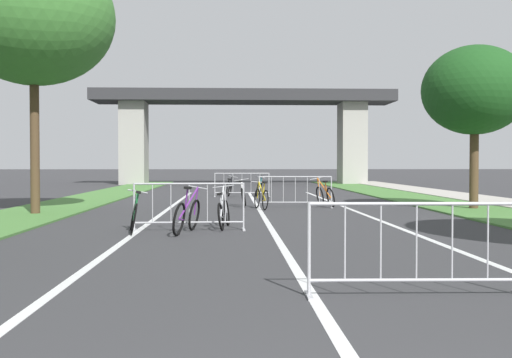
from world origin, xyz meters
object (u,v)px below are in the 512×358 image
bicycle_orange_1 (325,196)px  bicycle_yellow_6 (261,198)px  tree_right_oak_near (475,91)px  crowd_barrier_fourth (242,185)px  crowd_barrier_nearest (416,249)px  bicycle_green_3 (134,215)px  bicycle_silver_4 (224,213)px  tree_left_maple_mid (34,17)px  crowd_barrier_second (189,207)px  crowd_barrier_third (295,192)px  bicycle_purple_2 (187,215)px  bicycle_black_5 (228,189)px  bicycle_teal_0 (259,188)px  bicycle_white_7 (243,196)px

bicycle_orange_1 → bicycle_yellow_6: 2.44m
tree_right_oak_near → crowd_barrier_fourth: 11.21m
crowd_barrier_nearest → bicycle_green_3: size_ratio=1.50×
bicycle_silver_4 → tree_left_maple_mid: bearing=151.6°
tree_left_maple_mid → crowd_barrier_second: 8.12m
tree_right_oak_near → crowd_barrier_third: bearing=168.9°
bicycle_purple_2 → bicycle_black_5: bicycle_purple_2 is taller
crowd_barrier_nearest → bicycle_black_5: (-2.19, 20.07, -0.17)m
tree_left_maple_mid → bicycle_teal_0: tree_left_maple_mid is taller
crowd_barrier_third → crowd_barrier_fourth: same height
crowd_barrier_third → bicycle_yellow_6: size_ratio=1.53×
bicycle_purple_2 → tree_right_oak_near: bearing=48.8°
crowd_barrier_third → bicycle_green_3: 8.31m
crowd_barrier_second → crowd_barrier_fourth: bearing=84.1°
tree_right_oak_near → crowd_barrier_fourth: (-7.23, 7.92, -3.26)m
bicycle_orange_1 → bicycle_purple_2: (-4.12, -7.79, 0.01)m
crowd_barrier_fourth → bicycle_white_7: bearing=-90.6°
crowd_barrier_fourth → bicycle_black_5: size_ratio=1.51×
crowd_barrier_nearest → bicycle_black_5: crowd_barrier_nearest is taller
crowd_barrier_third → bicycle_green_3: (-4.20, -7.17, -0.15)m
bicycle_teal_0 → bicycle_black_5: 1.69m
bicycle_orange_1 → crowd_barrier_nearest: bearing=-105.3°
tree_left_maple_mid → tree_right_oak_near: tree_left_maple_mid is taller
bicycle_orange_1 → crowd_barrier_third: bearing=-168.3°
crowd_barrier_fourth → bicycle_silver_4: bearing=-92.8°
tree_right_oak_near → crowd_barrier_third: tree_right_oak_near is taller
crowd_barrier_second → bicycle_purple_2: (-0.01, -0.54, -0.14)m
tree_left_maple_mid → crowd_barrier_second: tree_left_maple_mid is taller
bicycle_silver_4 → bicycle_yellow_6: (1.14, 5.78, 0.02)m
tree_left_maple_mid → crowd_barrier_nearest: bearing=-55.4°
bicycle_orange_1 → bicycle_black_5: 6.86m
tree_left_maple_mid → crowd_barrier_nearest: 14.40m
bicycle_silver_4 → bicycle_yellow_6: size_ratio=1.05×
tree_right_oak_near → crowd_barrier_nearest: (-5.66, -12.53, -3.26)m
bicycle_teal_0 → bicycle_purple_2: size_ratio=0.91×
crowd_barrier_fourth → bicycle_purple_2: size_ratio=1.39×
bicycle_green_3 → bicycle_yellow_6: bearing=55.5°
tree_right_oak_near → bicycle_purple_2: 11.20m
crowd_barrier_nearest → bicycle_purple_2: (-2.98, 6.27, -0.14)m
tree_left_maple_mid → tree_right_oak_near: size_ratio=1.45×
crowd_barrier_nearest → bicycle_purple_2: crowd_barrier_nearest is taller
crowd_barrier_fourth → bicycle_orange_1: crowd_barrier_fourth is taller
crowd_barrier_nearest → bicycle_yellow_6: (-1.08, 13.05, -0.15)m
crowd_barrier_nearest → bicycle_yellow_6: 13.10m
crowd_barrier_nearest → bicycle_orange_1: (1.14, 14.07, -0.15)m
crowd_barrier_second → bicycle_orange_1: (4.11, 7.25, -0.15)m
tree_right_oak_near → crowd_barrier_second: tree_right_oak_near is taller
bicycle_teal_0 → bicycle_white_7: 6.90m
tree_left_maple_mid → bicycle_white_7: size_ratio=4.62×
tree_left_maple_mid → bicycle_black_5: tree_left_maple_mid is taller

